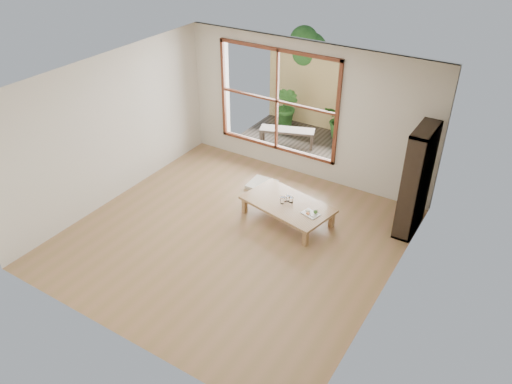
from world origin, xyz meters
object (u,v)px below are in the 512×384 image
food_tray (311,213)px  garden_bench (287,132)px  bookshelf (416,181)px  low_table (287,205)px

food_tray → garden_bench: 3.11m
bookshelf → food_tray: size_ratio=5.77×
low_table → food_tray: (0.49, -0.08, 0.06)m
bookshelf → garden_bench: bookshelf is taller
food_tray → garden_bench: bearing=141.4°
food_tray → garden_bench: size_ratio=0.26×
bookshelf → food_tray: (-1.34, -0.93, -0.56)m
low_table → garden_bench: bearing=130.6°
bookshelf → garden_bench: 3.59m
food_tray → garden_bench: (-1.84, 2.51, -0.01)m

